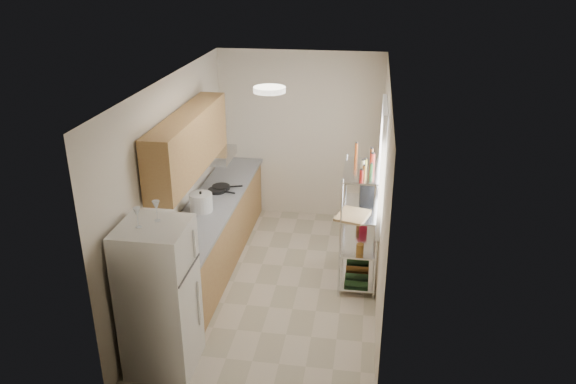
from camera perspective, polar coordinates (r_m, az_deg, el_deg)
name	(u,v)px	position (r m, az deg, el deg)	size (l,w,h in m)	color
room	(275,191)	(6.61, -1.29, 0.13)	(2.52, 4.42, 2.62)	beige
counter_run	(214,233)	(7.55, -7.56, -4.12)	(0.63, 3.51, 0.90)	#AD884A
upper_cabinets	(189,143)	(6.78, -10.03, 4.95)	(0.33, 2.20, 0.72)	#AD884A
range_hood	(214,155)	(7.62, -7.58, 3.78)	(0.50, 0.60, 0.12)	#B7BABC
window	(382,166)	(6.76, 9.50, 2.61)	(0.06, 1.00, 1.46)	white
bakers_rack	(361,201)	(6.87, 7.44, -0.89)	(0.45, 0.90, 1.73)	silver
ceiling_dome	(269,89)	(5.94, -1.90, 10.37)	(0.34, 0.34, 0.06)	white
refrigerator	(159,298)	(5.69, -12.93, -10.46)	(0.65, 0.65, 1.57)	silver
wine_glass_a	(157,211)	(5.36, -13.20, -1.89)	(0.07, 0.07, 0.20)	silver
wine_glass_b	(138,218)	(5.27, -15.04, -2.52)	(0.07, 0.07, 0.19)	silver
rice_cooker	(201,202)	(7.09, -8.82, -1.05)	(0.29, 0.29, 0.23)	silver
frying_pan_large	(217,190)	(7.66, -7.24, 0.15)	(0.24, 0.24, 0.04)	black
frying_pan_small	(221,187)	(7.75, -6.82, 0.48)	(0.24, 0.24, 0.05)	black
cutting_board	(353,215)	(6.68, 6.58, -2.37)	(0.33, 0.43, 0.03)	tan
espresso_machine	(367,189)	(7.07, 8.03, 0.26)	(0.17, 0.26, 0.30)	black
storage_bag	(362,223)	(7.37, 7.52, -3.16)	(0.10, 0.15, 0.17)	#A81425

